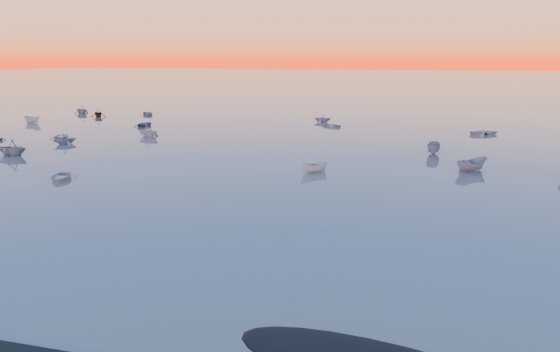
% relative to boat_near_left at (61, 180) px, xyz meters
% --- Properties ---
extents(ground, '(600.00, 600.00, 0.00)m').
position_rel_boat_near_left_xyz_m(ground, '(23.01, 76.00, 0.00)').
color(ground, '#685F57').
rests_on(ground, ground).
extents(mud_lobes, '(140.00, 6.00, 0.07)m').
position_rel_boat_near_left_xyz_m(mud_lobes, '(23.01, -25.00, 0.01)').
color(mud_lobes, black).
rests_on(mud_lobes, ground).
extents(moored_fleet, '(124.00, 58.00, 1.20)m').
position_rel_boat_near_left_xyz_m(moored_fleet, '(23.01, 29.00, 0.00)').
color(moored_fleet, silver).
rests_on(moored_fleet, ground).
extents(boat_near_left, '(4.03, 2.97, 0.93)m').
position_rel_boat_near_left_xyz_m(boat_near_left, '(0.00, 0.00, 0.00)').
color(boat_near_left, silver).
rests_on(boat_near_left, ground).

